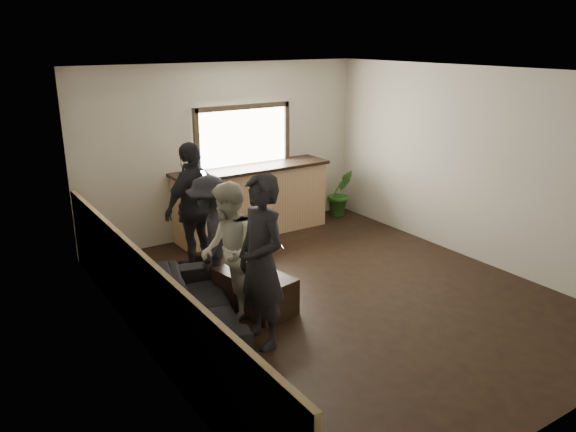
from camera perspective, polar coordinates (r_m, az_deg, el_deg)
ground at (r=7.33m, az=4.93°, el=-8.03°), size 5.00×6.00×0.01m
room_shell at (r=6.40m, az=0.07°, el=2.23°), size 5.01×6.01×2.80m
bar_counter at (r=9.36m, az=-3.71°, el=2.01°), size 2.70×0.68×2.13m
sofa at (r=6.48m, az=-9.12°, el=-8.96°), size 1.28×2.13×0.58m
coffee_table at (r=6.92m, az=-3.40°, el=-7.58°), size 0.74×1.09×0.44m
cup_a at (r=6.87m, az=-5.40°, el=-5.39°), size 0.12×0.12×0.09m
cup_b at (r=6.81m, az=-2.23°, el=-5.56°), size 0.12×0.12×0.09m
potted_plant at (r=10.38m, az=5.35°, el=2.36°), size 0.54×0.47×0.86m
person_a at (r=5.87m, az=-2.74°, el=-4.70°), size 0.50×0.70×1.88m
person_b at (r=6.52m, az=-6.07°, el=-3.63°), size 0.87×0.96×1.63m
person_c at (r=7.18m, az=-7.85°, el=-1.98°), size 1.00×1.16×1.55m
person_d at (r=7.95m, az=-9.53°, el=0.95°), size 1.16×0.83×1.83m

